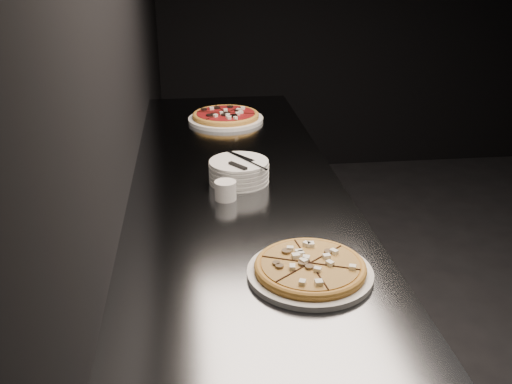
{
  "coord_description": "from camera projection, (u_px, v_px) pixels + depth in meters",
  "views": [
    {
      "loc": [
        -2.28,
        -1.87,
        1.7
      ],
      "look_at": [
        -2.08,
        -0.18,
        0.96
      ],
      "focal_mm": 40.0,
      "sensor_mm": 36.0,
      "label": 1
    }
  ],
  "objects": [
    {
      "name": "wall_left",
      "position": [
        117.0,
        47.0,
        1.8
      ],
      "size": [
        0.02,
        5.0,
        2.8
      ],
      "primitive_type": "cube",
      "color": "black",
      "rests_on": "floor"
    },
    {
      "name": "counter",
      "position": [
        238.0,
        291.0,
        2.21
      ],
      "size": [
        0.74,
        2.44,
        0.92
      ],
      "color": "#5C5F64",
      "rests_on": "floor"
    },
    {
      "name": "pizza_mushroom",
      "position": [
        310.0,
        269.0,
        1.45
      ],
      "size": [
        0.37,
        0.37,
        0.04
      ],
      "rotation": [
        0.0,
        0.0,
        -0.38
      ],
      "color": "white",
      "rests_on": "counter"
    },
    {
      "name": "pizza_tomato",
      "position": [
        226.0,
        117.0,
        2.71
      ],
      "size": [
        0.38,
        0.38,
        0.04
      ],
      "rotation": [
        0.0,
        0.0,
        -0.24
      ],
      "color": "white",
      "rests_on": "counter"
    },
    {
      "name": "plate_stack",
      "position": [
        239.0,
        171.0,
        2.02
      ],
      "size": [
        0.21,
        0.21,
        0.08
      ],
      "color": "white",
      "rests_on": "counter"
    },
    {
      "name": "cutlery",
      "position": [
        242.0,
        162.0,
        1.98
      ],
      "size": [
        0.11,
        0.21,
        0.01
      ],
      "rotation": [
        0.0,
        0.0,
        0.63
      ],
      "color": "#B7BABF",
      "rests_on": "plate_stack"
    },
    {
      "name": "ramekin",
      "position": [
        225.0,
        190.0,
        1.88
      ],
      "size": [
        0.07,
        0.07,
        0.06
      ],
      "color": "silver",
      "rests_on": "counter"
    }
  ]
}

